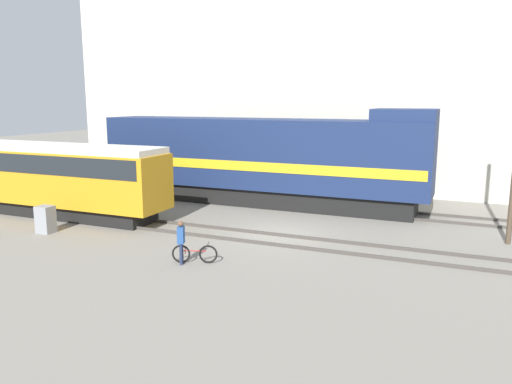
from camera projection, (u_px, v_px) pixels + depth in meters
name	position (u px, v px, depth m)	size (l,w,h in m)	color
ground_plane	(278.00, 235.00, 21.60)	(120.00, 120.00, 0.00)	gray
track_near	(271.00, 239.00, 20.79)	(60.00, 1.50, 0.14)	#47423D
track_far	(316.00, 207.00, 26.80)	(60.00, 1.51, 0.14)	#47423D
building_backdrop	(353.00, 81.00, 32.88)	(39.65, 6.00, 13.96)	beige
freight_locomotive	(262.00, 160.00, 27.58)	(18.39, 3.04, 5.33)	black
streetcar	(53.00, 175.00, 24.95)	(12.53, 2.54, 3.60)	black
bicycle	(195.00, 254.00, 17.87)	(1.57, 0.71, 0.73)	black
person	(181.00, 238.00, 17.64)	(0.33, 0.41, 1.59)	#232D4C
signal_box	(46.00, 219.00, 21.88)	(0.70, 0.60, 1.20)	gray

